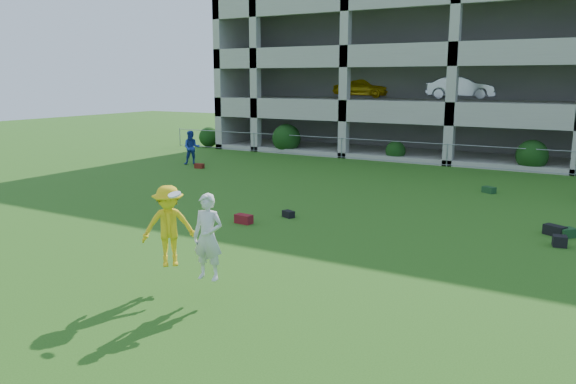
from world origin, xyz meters
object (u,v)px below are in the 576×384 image
Objects in this scene: crate_d at (560,241)px; frisbee_contest at (179,229)px; parking_garage at (488,54)px; bystander_a at (192,148)px.

frisbee_contest is at bearing -131.18° from crate_d.
parking_garage is at bearing 89.39° from frisbee_contest.
bystander_a is at bearing -128.47° from parking_garage.
parking_garage is at bearing 106.60° from crate_d.
crate_d is at bearing -73.40° from parking_garage.
frisbee_contest reaches higher than crate_d.
crate_d is 10.26m from frisbee_contest.
bystander_a reaches higher than crate_d.
crate_d is 23.15m from parking_garage.
bystander_a is at bearing 160.14° from crate_d.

